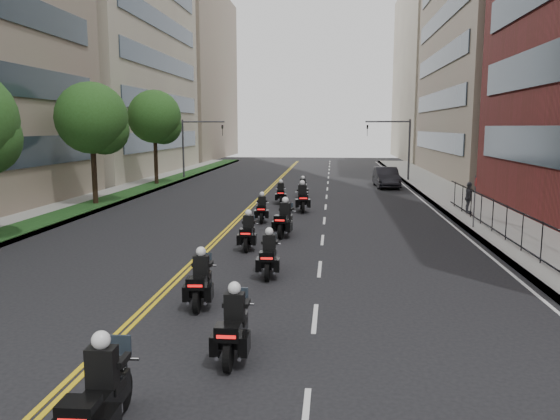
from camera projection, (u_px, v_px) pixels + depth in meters
The scene contains 24 objects.
ground at pixel (124, 410), 9.62m from camera, with size 160.00×160.00×0.00m, color black.
sidewalk_right at pixel (471, 208), 33.07m from camera, with size 4.00×90.00×0.15m, color gray.
sidewalk_left at pixel (91, 203), 35.35m from camera, with size 4.00×90.00×0.15m, color gray.
grass_strip at pixel (103, 201), 35.26m from camera, with size 2.00×90.00×0.04m, color black.
building_right_tan at pixel (521, 21), 52.53m from camera, with size 15.11×28.00×30.00m.
building_right_far at pixel (453, 73), 82.35m from camera, with size 15.00×28.00×26.00m, color #A29582.
building_left_mid at pixel (87, 9), 56.36m from camera, with size 16.11×28.00×34.00m.
building_left_far at pixel (172, 75), 86.49m from camera, with size 16.00×28.00×26.00m, color gray.
iron_fence at pixel (531, 237), 20.24m from camera, with size 0.05×28.00×1.50m.
street_trees at pixel (49, 123), 28.20m from camera, with size 4.40×38.40×7.98m.
traffic_signal_right at pixel (399, 141), 49.48m from camera, with size 4.09×0.20×5.60m.
traffic_signal_left at pixel (193, 140), 51.29m from camera, with size 4.09×0.20×5.60m.
motorcycle_0 at pixel (100, 399), 8.60m from camera, with size 0.56×2.40×1.77m.
motorcycle_1 at pixel (234, 328), 11.73m from camera, with size 0.52×2.24×1.65m.
motorcycle_2 at pixel (201, 282), 15.21m from camera, with size 0.58×2.22×1.64m.
motorcycle_3 at pixel (269, 257), 18.22m from camera, with size 0.52×2.20×1.62m.
motorcycle_4 at pixel (248, 234), 22.23m from camera, with size 0.51×2.18×1.61m.
motorcycle_5 at pixel (285, 221), 24.84m from camera, with size 0.72×2.42×1.79m.
motorcycle_6 at pixel (262, 210), 28.59m from camera, with size 0.57×2.14×1.58m.
motorcycle_7 at pixel (302, 199), 32.05m from camera, with size 0.70×2.49×1.84m.
motorcycle_8 at pixel (281, 194), 35.43m from camera, with size 0.57×2.11×1.55m.
motorcycle_9 at pixel (303, 189), 38.49m from camera, with size 0.56×2.06×1.52m.
parked_sedan at pixel (386, 177), 44.76m from camera, with size 1.75×5.01×1.65m, color black.
pedestrian_c at pixel (469, 198), 30.46m from camera, with size 1.03×0.43×1.76m, color #3C3C44.
Camera 1 is at (3.60, -8.67, 4.95)m, focal length 35.00 mm.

